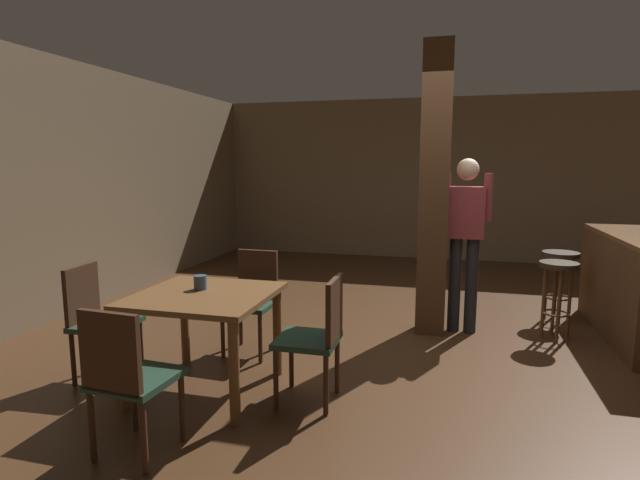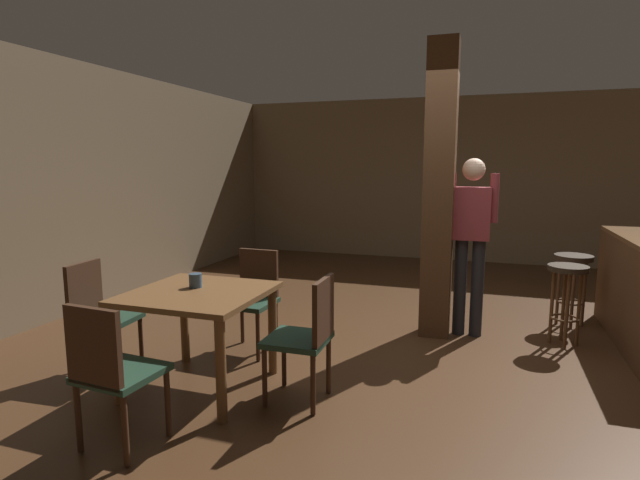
% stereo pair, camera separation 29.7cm
% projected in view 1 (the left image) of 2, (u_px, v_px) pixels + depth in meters
% --- Properties ---
extents(ground_plane, '(10.80, 10.80, 0.00)m').
position_uv_depth(ground_plane, '(432.00, 346.00, 4.61)').
color(ground_plane, '#422816').
extents(wall_back, '(8.00, 0.10, 2.80)m').
position_uv_depth(wall_back, '(444.00, 179.00, 8.70)').
color(wall_back, '#756047').
rests_on(wall_back, ground_plane).
extents(wall_left, '(0.10, 9.00, 2.80)m').
position_uv_depth(wall_left, '(59.00, 189.00, 5.40)').
color(wall_left, '#756047').
rests_on(wall_left, ground_plane).
extents(pillar, '(0.28, 0.28, 2.80)m').
position_uv_depth(pillar, '(434.00, 192.00, 4.81)').
color(pillar, '#4C301C').
rests_on(pillar, ground_plane).
extents(dining_table, '(0.95, 0.95, 0.74)m').
position_uv_depth(dining_table, '(205.00, 309.00, 3.61)').
color(dining_table, brown).
rests_on(dining_table, ground_plane).
extents(chair_east, '(0.42, 0.42, 0.89)m').
position_uv_depth(chair_east, '(318.00, 333.00, 3.45)').
color(chair_east, '#1E3828').
rests_on(chair_east, ground_plane).
extents(chair_north, '(0.44, 0.44, 0.89)m').
position_uv_depth(chair_north, '(253.00, 296.00, 4.43)').
color(chair_north, '#1E3828').
rests_on(chair_north, ground_plane).
extents(chair_south, '(0.45, 0.45, 0.89)m').
position_uv_depth(chair_south, '(127.00, 374.00, 2.77)').
color(chair_south, '#1E3828').
rests_on(chair_south, ground_plane).
extents(chair_west, '(0.45, 0.45, 0.89)m').
position_uv_depth(chair_west, '(97.00, 316.00, 3.83)').
color(chair_west, '#1E3828').
rests_on(chair_west, ground_plane).
extents(napkin_cup, '(0.10, 0.10, 0.11)m').
position_uv_depth(napkin_cup, '(200.00, 282.00, 3.69)').
color(napkin_cup, '#33475B').
rests_on(napkin_cup, dining_table).
extents(standing_person, '(0.47, 0.21, 1.72)m').
position_uv_depth(standing_person, '(465.00, 233.00, 4.87)').
color(standing_person, maroon).
rests_on(standing_person, ground_plane).
extents(bar_counter, '(0.56, 1.82, 1.00)m').
position_uv_depth(bar_counter, '(626.00, 286.00, 4.77)').
color(bar_counter, brown).
rests_on(bar_counter, ground_plane).
extents(bar_stool_near, '(0.35, 0.35, 0.75)m').
position_uv_depth(bar_stool_near, '(558.00, 282.00, 4.73)').
color(bar_stool_near, '#2D2319').
rests_on(bar_stool_near, ground_plane).
extents(bar_stool_mid, '(0.37, 0.37, 0.74)m').
position_uv_depth(bar_stool_mid, '(560.00, 269.00, 5.29)').
color(bar_stool_mid, '#2D2319').
rests_on(bar_stool_mid, ground_plane).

